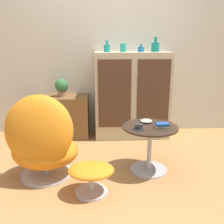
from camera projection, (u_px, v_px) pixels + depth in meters
The scene contains 15 objects.
ground_plane at pixel (114, 174), 2.70m from camera, with size 12.00×12.00×0.00m, color #A87542.
wall_back at pixel (108, 42), 3.71m from camera, with size 6.40×0.06×2.60m.
sideboard at pixel (132, 95), 3.66m from camera, with size 1.02×0.46×1.18m.
tv_console at pixel (63, 116), 3.71m from camera, with size 0.73×0.44×0.58m.
egg_chair at pixel (42, 142), 2.52m from camera, with size 0.76×0.71×0.88m.
ottoman at pixel (91, 173), 2.31m from camera, with size 0.41×0.35×0.27m.
coffee_table at pixel (150, 143), 2.69m from camera, with size 0.56×0.56×0.49m.
vase_leftmost at pixel (107, 48), 3.48m from camera, with size 0.09×0.09×0.15m.
vase_inner_left at pixel (123, 48), 3.49m from camera, with size 0.09×0.09×0.11m.
vase_inner_right at pixel (141, 49), 3.50m from camera, with size 0.09×0.09×0.10m.
vase_rightmost at pixel (155, 47), 3.50m from camera, with size 0.11×0.11×0.19m.
potted_plant at pixel (62, 87), 3.59m from camera, with size 0.18×0.18×0.24m.
teacup at pixel (139, 127), 2.55m from camera, with size 0.13×0.13×0.05m.
book_stack at pixel (162, 125), 2.60m from camera, with size 0.13×0.10×0.05m.
bowl at pixel (146, 121), 2.76m from camera, with size 0.12×0.12×0.04m.
Camera 1 is at (-0.14, -2.43, 1.33)m, focal length 42.00 mm.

